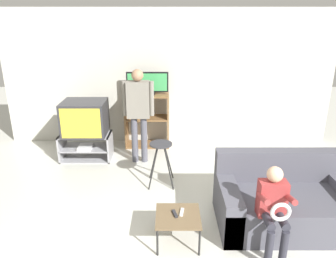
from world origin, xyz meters
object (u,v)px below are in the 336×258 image
Objects in this scene: person_seated_child at (274,206)px; couch at (285,203)px; remote_control_black at (175,214)px; remote_control_white at (182,212)px; snack_table at (178,218)px; television_flat at (147,84)px; person_standing_adult at (138,107)px; television_main at (85,118)px; media_shelf at (147,120)px; folding_stool at (161,152)px; tv_stand at (86,146)px.

couch is at bearing 58.30° from person_seated_child.
remote_control_white is (0.08, 0.03, 0.00)m from remote_control_black.
television_flat is at bearing 99.75° from snack_table.
television_flat is 0.48× the size of person_standing_adult.
television_main reaches higher than couch.
remote_control_white is 0.09× the size of couch.
person_standing_adult reaches higher than snack_table.
media_shelf reaches higher than folding_stool.
person_standing_adult is (-0.61, 2.17, 0.68)m from snack_table.
television_flat reaches higher than person_seated_child.
snack_table is at bearing -74.17° from person_standing_adult.
person_standing_adult is 2.87m from person_seated_child.
snack_table is 1.06m from person_seated_child.
television_main reaches higher than remote_control_black.
person_standing_adult reaches higher than television_flat.
remote_control_black is 1.08m from person_seated_child.
tv_stand is 1.78× the size of snack_table.
couch is at bearing -33.10° from tv_stand.
media_shelf is 7.26× the size of remote_control_white.
television_main is 1.23m from media_shelf.
media_shelf is at bearing 100.20° from snack_table.
remote_control_white is at bearing 166.63° from person_seated_child.
folding_stool is 1.01m from person_standing_adult.
couch is (1.35, 0.38, -0.04)m from snack_table.
person_standing_adult is 1.62× the size of person_seated_child.
person_standing_adult is (-0.11, -0.75, -0.24)m from television_flat.
television_flat is 0.78× the size of person_seated_child.
remote_control_white is (0.55, -2.86, -0.88)m from television_flat.
person_seated_child reaches higher than remote_control_white.
person_seated_child reaches higher than tv_stand.
television_flat is at bearing 84.55° from remote_control_black.
person_seated_child is at bearing -63.62° from media_shelf.
couch reaches higher than tv_stand.
tv_stand is at bearing 145.79° from folding_stool.
tv_stand reaches higher than remote_control_black.
television_flat reaches higher than media_shelf.
person_seated_child is (1.04, -0.20, 0.24)m from remote_control_black.
folding_stool reaches higher than remote_control_white.
person_standing_adult is at bearing -8.42° from television_main.
media_shelf is 0.71m from television_flat.
person_seated_child is (-0.34, -0.55, 0.32)m from couch.
television_main reaches higher than tv_stand.
media_shelf reaches higher than tv_stand.
remote_control_black is at bearing -74.91° from person_standing_adult.
media_shelf is at bearing 126.48° from couch.
remote_control_black is at bearing -80.87° from television_flat.
person_standing_adult reaches higher than tv_stand.
person_standing_adult is at bearing 124.65° from person_seated_child.
media_shelf is 0.88m from person_standing_adult.
tv_stand is 1.32× the size of folding_stool.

